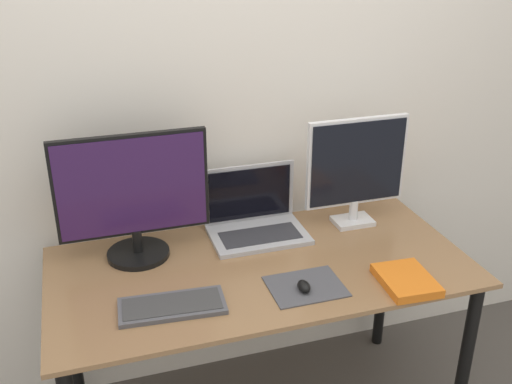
{
  "coord_description": "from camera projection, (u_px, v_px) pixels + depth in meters",
  "views": [
    {
      "loc": [
        -0.58,
        -1.42,
        1.91
      ],
      "look_at": [
        0.02,
        0.49,
        1.0
      ],
      "focal_mm": 42.0,
      "sensor_mm": 36.0,
      "label": 1
    }
  ],
  "objects": [
    {
      "name": "book",
      "position": [
        406.0,
        280.0,
        2.07
      ],
      "size": [
        0.19,
        0.23,
        0.03
      ],
      "color": "orange",
      "rests_on": "desk"
    },
    {
      "name": "mousepad",
      "position": [
        306.0,
        286.0,
        2.06
      ],
      "size": [
        0.26,
        0.2,
        0.0
      ],
      "color": "#47474C",
      "rests_on": "desk"
    },
    {
      "name": "keyboard",
      "position": [
        172.0,
        306.0,
        1.94
      ],
      "size": [
        0.36,
        0.18,
        0.02
      ],
      "color": "#4C4C51",
      "rests_on": "desk"
    },
    {
      "name": "mouse",
      "position": [
        304.0,
        286.0,
        2.03
      ],
      "size": [
        0.04,
        0.07,
        0.03
      ],
      "color": "black",
      "rests_on": "mousepad"
    },
    {
      "name": "desk",
      "position": [
        261.0,
        289.0,
        2.24
      ],
      "size": [
        1.53,
        0.75,
        0.76
      ],
      "color": "olive",
      "rests_on": "ground_plane"
    },
    {
      "name": "monitor_left",
      "position": [
        133.0,
        196.0,
        2.15
      ],
      "size": [
        0.55,
        0.23,
        0.48
      ],
      "color": "black",
      "rests_on": "desk"
    },
    {
      "name": "wall_back",
      "position": [
        228.0,
        103.0,
        2.37
      ],
      "size": [
        7.0,
        0.05,
        2.5
      ],
      "color": "silver",
      "rests_on": "ground_plane"
    },
    {
      "name": "laptop",
      "position": [
        255.0,
        218.0,
        2.4
      ],
      "size": [
        0.38,
        0.26,
        0.26
      ],
      "color": "#ADADB2",
      "rests_on": "desk"
    },
    {
      "name": "monitor_right",
      "position": [
        356.0,
        167.0,
        2.39
      ],
      "size": [
        0.42,
        0.11,
        0.45
      ],
      "color": "silver",
      "rests_on": "desk"
    }
  ]
}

